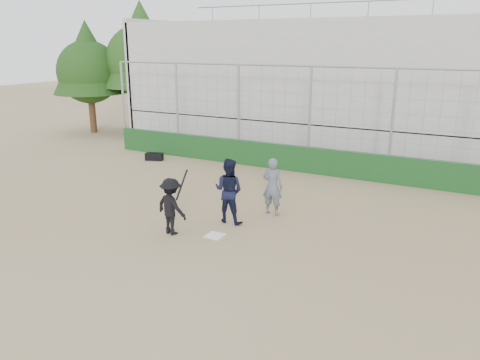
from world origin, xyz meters
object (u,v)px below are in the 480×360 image
at_px(catcher_crouched, 229,201).
at_px(equipment_bag, 154,157).
at_px(umpire, 272,189).
at_px(batter_at_plate, 171,206).

xyz_separation_m(catcher_crouched, equipment_bag, (-6.30, 4.80, -0.45)).
bearing_deg(umpire, catcher_crouched, 55.21).
distance_m(umpire, equipment_bag, 8.01).
bearing_deg(catcher_crouched, batter_at_plate, -123.84).
bearing_deg(umpire, batter_at_plate, 55.81).
height_order(catcher_crouched, umpire, umpire).
height_order(batter_at_plate, catcher_crouched, batter_at_plate).
distance_m(batter_at_plate, umpire, 3.08).
bearing_deg(batter_at_plate, equipment_bag, 130.93).
distance_m(batter_at_plate, catcher_crouched, 1.68).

